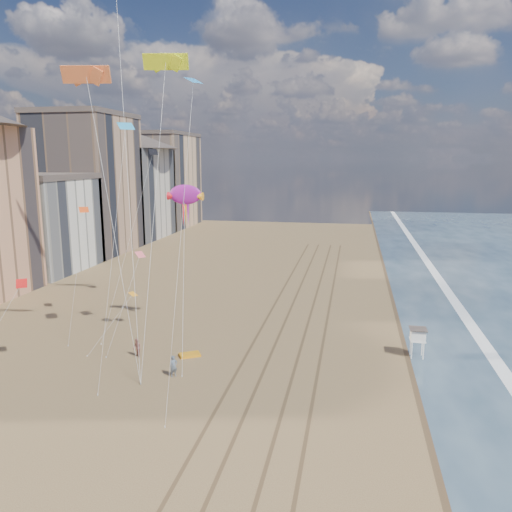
{
  "coord_description": "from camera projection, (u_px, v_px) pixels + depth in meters",
  "views": [
    {
      "loc": [
        8.94,
        -24.37,
        19.51
      ],
      "look_at": [
        -0.97,
        26.0,
        9.5
      ],
      "focal_mm": 35.0,
      "sensor_mm": 36.0,
      "label": 1
    }
  ],
  "objects": [
    {
      "name": "tracks",
      "position": [
        293.0,
        332.0,
        57.3
      ],
      "size": [
        7.68,
        120.0,
        0.01
      ],
      "color": "brown",
      "rests_on": "ground"
    },
    {
      "name": "kite_flyer_a",
      "position": [
        174.0,
        366.0,
        45.33
      ],
      "size": [
        0.85,
        0.84,
        1.97
      ],
      "primitive_type": "imported",
      "rotation": [
        0.0,
        0.0,
        0.75
      ],
      "color": "slate",
      "rests_on": "ground"
    },
    {
      "name": "buildings",
      "position": [
        72.0,
        190.0,
        98.14
      ],
      "size": [
        34.72,
        131.35,
        29.0
      ],
      "color": "#C6B284",
      "rests_on": "ground"
    },
    {
      "name": "grounded_kite",
      "position": [
        190.0,
        355.0,
        50.22
      ],
      "size": [
        2.42,
        2.17,
        0.23
      ],
      "primitive_type": "cube",
      "rotation": [
        0.0,
        0.0,
        0.54
      ],
      "color": "orange",
      "rests_on": "ground"
    },
    {
      "name": "kite_flyer_b",
      "position": [
        137.0,
        348.0,
        49.81
      ],
      "size": [
        1.17,
        1.14,
        1.9
      ],
      "primitive_type": "imported",
      "rotation": [
        0.0,
        0.0,
        -0.68
      ],
      "color": "#98594D",
      "rests_on": "ground"
    },
    {
      "name": "wet_sand",
      "position": [
        430.0,
        314.0,
        63.82
      ],
      "size": [
        260.0,
        260.0,
        0.0
      ],
      "primitive_type": "plane",
      "color": "#42301E",
      "rests_on": "ground"
    },
    {
      "name": "show_kite",
      "position": [
        185.0,
        195.0,
        53.78
      ],
      "size": [
        4.02,
        6.07,
        18.94
      ],
      "color": "#9B1792",
      "rests_on": "ground"
    },
    {
      "name": "foam",
      "position": [
        465.0,
        316.0,
        63.02
      ],
      "size": [
        260.0,
        260.0,
        0.0
      ],
      "primitive_type": "plane",
      "color": "white",
      "rests_on": "ground"
    },
    {
      "name": "small_kites",
      "position": [
        125.0,
        183.0,
        50.31
      ],
      "size": [
        17.97,
        21.01,
        22.59
      ],
      "color": "#FD626A",
      "rests_on": "ground"
    },
    {
      "name": "ground",
      "position": [
        186.0,
        501.0,
        28.9
      ],
      "size": [
        260.0,
        260.0,
        0.0
      ],
      "primitive_type": "plane",
      "color": "brown",
      "rests_on": "ground"
    },
    {
      "name": "lifeguard_stand",
      "position": [
        418.0,
        335.0,
        49.51
      ],
      "size": [
        1.67,
        1.67,
        3.01
      ],
      "color": "white",
      "rests_on": "ground"
    },
    {
      "name": "parafoils",
      "position": [
        125.0,
        14.0,
        49.56
      ],
      "size": [
        9.52,
        13.76,
        13.81
      ],
      "color": "black",
      "rests_on": "ground"
    }
  ]
}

